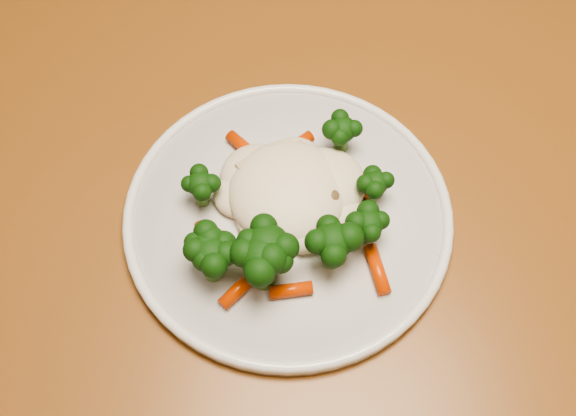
% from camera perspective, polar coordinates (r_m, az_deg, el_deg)
% --- Properties ---
extents(dining_table, '(1.17, 0.82, 0.75)m').
position_cam_1_polar(dining_table, '(0.80, 5.39, -0.30)').
color(dining_table, brown).
rests_on(dining_table, ground).
extents(plate, '(0.30, 0.30, 0.01)m').
position_cam_1_polar(plate, '(0.67, -0.00, -0.63)').
color(plate, white).
rests_on(plate, dining_table).
extents(meal, '(0.20, 0.19, 0.06)m').
position_cam_1_polar(meal, '(0.63, -0.48, -0.60)').
color(meal, '#F4E6C3').
rests_on(meal, plate).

